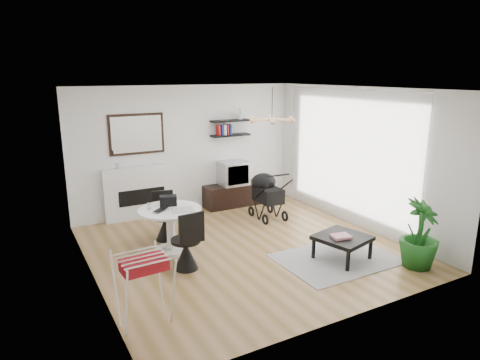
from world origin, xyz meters
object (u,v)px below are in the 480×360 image
fireplace (140,186)px  potted_plant (420,234)px  dining_table (170,224)px  stroller (267,197)px  tv_console (233,195)px  drying_rack (144,289)px  crt_tv (233,173)px  coffee_table (343,239)px

fireplace → potted_plant: size_ratio=2.01×
dining_table → stroller: size_ratio=1.01×
tv_console → drying_rack: 4.85m
fireplace → drying_rack: fireplace is taller
tv_console → fireplace: bearing=175.4°
crt_tv → potted_plant: potted_plant is taller
drying_rack → stroller: (3.37, 2.63, -0.03)m
drying_rack → dining_table: bearing=59.1°
potted_plant → dining_table: bearing=143.0°
fireplace → crt_tv: bearing=-4.7°
crt_tv → dining_table: 2.80m
stroller → potted_plant: potted_plant is taller
potted_plant → fireplace: bearing=125.5°
tv_console → drying_rack: size_ratio=1.49×
dining_table → crt_tv: bearing=40.1°
crt_tv → dining_table: (-2.13, -1.79, -0.26)m
fireplace → dining_table: size_ratio=2.07×
fireplace → dining_table: bearing=-92.0°
tv_console → dining_table: dining_table is taller
fireplace → tv_console: size_ratio=1.62×
tv_console → coffee_table: bearing=-86.9°
crt_tv → dining_table: crt_tv is taller
stroller → coffee_table: 2.35m
tv_console → drying_rack: (-3.14, -3.69, 0.22)m
stroller → potted_plant: size_ratio=0.96×
fireplace → potted_plant: bearing=-54.5°
fireplace → crt_tv: fireplace is taller
fireplace → tv_console: fireplace is taller
crt_tv → dining_table: bearing=-139.9°
fireplace → potted_plant: (3.10, -4.35, -0.15)m
dining_table → potted_plant: bearing=-37.0°
crt_tv → stroller: 1.13m
stroller → fireplace: bearing=153.8°
dining_table → potted_plant: 3.96m
coffee_table → dining_table: bearing=145.3°
dining_table → coffee_table: dining_table is taller
coffee_table → tv_console: bearing=93.1°
fireplace → potted_plant: 5.34m
drying_rack → potted_plant: size_ratio=0.83×
fireplace → coffee_table: (2.25, -3.57, -0.33)m
crt_tv → coffee_table: bearing=-86.8°
fireplace → dining_table: 1.97m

